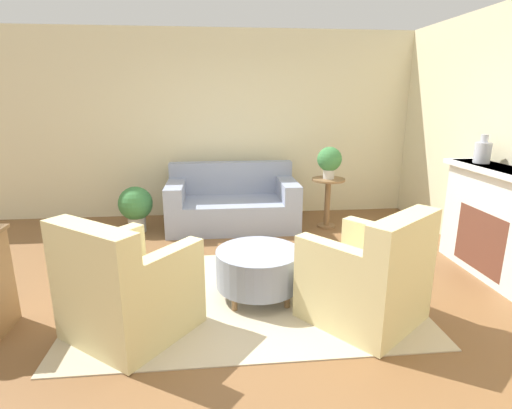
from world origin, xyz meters
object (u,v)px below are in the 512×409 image
Objects in this scene: armchair_left at (126,291)px; potted_plant_on_side_table at (329,160)px; couch at (232,204)px; vase_mantel_near at (483,152)px; armchair_right at (369,280)px; potted_plant_floor at (136,206)px; ottoman_table at (258,268)px; side_table at (328,195)px.

potted_plant_on_side_table is at bearing 47.12° from armchair_left.
vase_mantel_near is (2.63, -1.60, 0.95)m from couch.
vase_mantel_near is at bearing 34.16° from armchair_right.
armchair_left is (-0.95, -2.69, 0.06)m from couch.
potted_plant_floor is at bearing -174.17° from couch.
armchair_right is 1.81× the size of potted_plant_floor.
armchair_left is at bearing -155.61° from ottoman_table.
potted_plant_on_side_table reaches higher than potted_plant_floor.
potted_plant_on_side_table reaches higher than side_table.
ottoman_table is 2.33m from side_table.
vase_mantel_near reaches higher than potted_plant_on_side_table.
potted_plant_on_side_table reaches higher than couch.
couch is 1.38m from side_table.
side_table is at bearing 58.62° from ottoman_table.
potted_plant_floor is (-0.39, 2.55, 0.00)m from armchair_left.
potted_plant_on_side_table is 0.70× the size of potted_plant_floor.
potted_plant_on_side_table is (-1.27, 1.39, -0.29)m from vase_mantel_near.
ottoman_table is (0.14, -2.19, -0.02)m from couch.
potted_plant_on_side_table reaches higher than armchair_left.
armchair_right is at bearing -47.31° from potted_plant_floor.
armchair_right is at bearing -69.39° from couch.
armchair_left is 1.00× the size of armchair_right.
couch is 4.09× the size of potted_plant_on_side_table.
potted_plant_floor reaches higher than ottoman_table.
side_table reaches higher than ottoman_table.
couch is 5.98× the size of vase_mantel_near.
potted_plant_on_side_table is at bearing 132.54° from vase_mantel_near.
vase_mantel_near is at bearing -20.17° from potted_plant_floor.
vase_mantel_near is (1.61, 1.10, 0.89)m from armchair_right.
potted_plant_floor is (-2.70, 0.07, -0.60)m from potted_plant_on_side_table.
side_table is (0.34, 2.48, 0.10)m from armchair_right.
ottoman_table is at bearing 24.39° from armchair_left.
side_table is at bearing -1.50° from potted_plant_floor.
armchair_right is at bearing 0.00° from armchair_left.
vase_mantel_near is (1.27, -1.39, 0.79)m from side_table.
side_table is at bearing 47.12° from armchair_left.
armchair_right reaches higher than potted_plant_floor.
couch is 3.21m from vase_mantel_near.
ottoman_table is 1.22× the size of potted_plant_floor.
armchair_right is 2.59× the size of potted_plant_on_side_table.
armchair_left reaches higher than side_table.
potted_plant_on_side_table is (1.21, 1.99, 0.68)m from ottoman_table.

